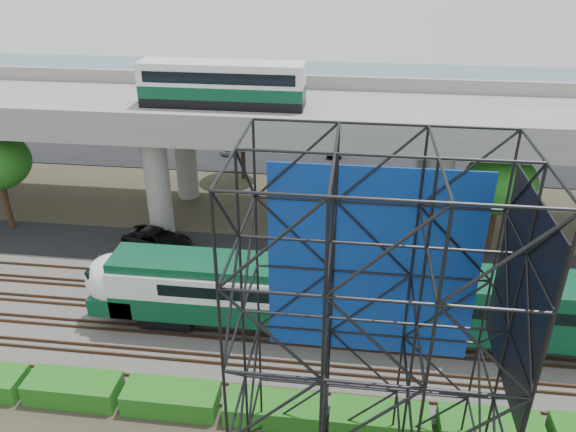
# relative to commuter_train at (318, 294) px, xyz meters

# --- Properties ---
(ground) EXTENTS (140.00, 140.00, 0.00)m
(ground) POSITION_rel_commuter_train_xyz_m (-2.60, -2.00, -2.88)
(ground) COLOR #474233
(ground) RESTS_ON ground
(ballast_bed) EXTENTS (90.00, 12.00, 0.20)m
(ballast_bed) POSITION_rel_commuter_train_xyz_m (-2.60, 0.00, -2.78)
(ballast_bed) COLOR slate
(ballast_bed) RESTS_ON ground
(service_road) EXTENTS (90.00, 5.00, 0.08)m
(service_road) POSITION_rel_commuter_train_xyz_m (-2.60, 8.50, -2.84)
(service_road) COLOR black
(service_road) RESTS_ON ground
(parking_lot) EXTENTS (90.00, 18.00, 0.08)m
(parking_lot) POSITION_rel_commuter_train_xyz_m (-2.60, 32.00, -2.84)
(parking_lot) COLOR black
(parking_lot) RESTS_ON ground
(harbor_water) EXTENTS (140.00, 40.00, 0.03)m
(harbor_water) POSITION_rel_commuter_train_xyz_m (-2.60, 54.00, -2.87)
(harbor_water) COLOR slate
(harbor_water) RESTS_ON ground
(rail_tracks) EXTENTS (90.00, 9.52, 0.16)m
(rail_tracks) POSITION_rel_commuter_train_xyz_m (-2.60, -0.00, -2.60)
(rail_tracks) COLOR #472D1E
(rail_tracks) RESTS_ON ballast_bed
(commuter_train) EXTENTS (29.30, 3.06, 4.30)m
(commuter_train) POSITION_rel_commuter_train_xyz_m (0.00, 0.00, 0.00)
(commuter_train) COLOR black
(commuter_train) RESTS_ON rail_tracks
(overpass) EXTENTS (80.00, 12.00, 12.40)m
(overpass) POSITION_rel_commuter_train_xyz_m (-3.01, 14.00, 5.33)
(overpass) COLOR #9E9B93
(overpass) RESTS_ON ground
(scaffold_tower) EXTENTS (9.36, 6.36, 15.00)m
(scaffold_tower) POSITION_rel_commuter_train_xyz_m (2.49, -9.98, 4.59)
(scaffold_tower) COLOR black
(scaffold_tower) RESTS_ON ground
(hedge_strip) EXTENTS (34.60, 1.80, 1.20)m
(hedge_strip) POSITION_rel_commuter_train_xyz_m (-1.59, -6.30, -2.32)
(hedge_strip) COLOR #145B17
(hedge_strip) RESTS_ON ground
(trees) EXTENTS (40.94, 16.94, 7.69)m
(trees) POSITION_rel_commuter_train_xyz_m (-7.26, 14.17, 2.69)
(trees) COLOR #382314
(trees) RESTS_ON ground
(suv) EXTENTS (5.70, 3.85, 1.45)m
(suv) POSITION_rel_commuter_train_xyz_m (-12.22, 8.33, -2.08)
(suv) COLOR black
(suv) RESTS_ON service_road
(parked_cars) EXTENTS (37.10, 9.38, 1.32)m
(parked_cars) POSITION_rel_commuter_train_xyz_m (-3.18, 31.35, -2.19)
(parked_cars) COLOR silver
(parked_cars) RESTS_ON parking_lot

